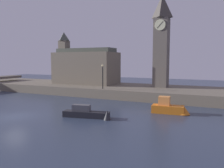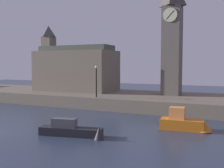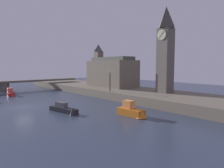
{
  "view_description": "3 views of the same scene",
  "coord_description": "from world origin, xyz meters",
  "px_view_note": "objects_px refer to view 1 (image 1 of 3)",
  "views": [
    {
      "loc": [
        19.68,
        -17.32,
        5.92
      ],
      "look_at": [
        4.49,
        14.84,
        2.35
      ],
      "focal_mm": 36.98,
      "sensor_mm": 36.0,
      "label": 1
    },
    {
      "loc": [
        18.82,
        -14.38,
        5.47
      ],
      "look_at": [
        5.09,
        14.64,
        3.2
      ],
      "focal_mm": 43.94,
      "sensor_mm": 36.0,
      "label": 2
    },
    {
      "loc": [
        32.31,
        -9.74,
        6.35
      ],
      "look_at": [
        2.57,
        15.63,
        2.83
      ],
      "focal_mm": 32.69,
      "sensor_mm": 36.0,
      "label": 3
    }
  ],
  "objects_px": {
    "parliament_hall": "(85,66)",
    "boat_patrol_orange": "(171,108)",
    "clock_tower": "(162,40)",
    "boat_barge_dark": "(89,114)",
    "streetlamp": "(103,74)"
  },
  "relations": [
    {
      "from": "parliament_hall",
      "to": "boat_barge_dark",
      "type": "distance_m",
      "value": 22.33
    },
    {
      "from": "streetlamp",
      "to": "boat_barge_dark",
      "type": "xyz_separation_m",
      "value": [
        4.63,
        -11.86,
        -3.47
      ]
    },
    {
      "from": "clock_tower",
      "to": "boat_patrol_orange",
      "type": "relative_size",
      "value": 3.52
    },
    {
      "from": "streetlamp",
      "to": "boat_patrol_orange",
      "type": "bearing_deg",
      "value": -27.51
    },
    {
      "from": "streetlamp",
      "to": "parliament_hall",
      "type": "bearing_deg",
      "value": 138.67
    },
    {
      "from": "boat_patrol_orange",
      "to": "boat_barge_dark",
      "type": "distance_m",
      "value": 9.21
    },
    {
      "from": "boat_patrol_orange",
      "to": "boat_barge_dark",
      "type": "xyz_separation_m",
      "value": [
        -7.24,
        -5.68,
        -0.17
      ]
    },
    {
      "from": "clock_tower",
      "to": "boat_barge_dark",
      "type": "bearing_deg",
      "value": -99.45
    },
    {
      "from": "parliament_hall",
      "to": "boat_patrol_orange",
      "type": "xyz_separation_m",
      "value": [
        19.21,
        -12.64,
        -4.26
      ]
    },
    {
      "from": "boat_barge_dark",
      "to": "parliament_hall",
      "type": "bearing_deg",
      "value": 123.16
    },
    {
      "from": "clock_tower",
      "to": "boat_barge_dark",
      "type": "relative_size",
      "value": 2.75
    },
    {
      "from": "parliament_hall",
      "to": "boat_patrol_orange",
      "type": "relative_size",
      "value": 2.81
    },
    {
      "from": "parliament_hall",
      "to": "boat_barge_dark",
      "type": "bearing_deg",
      "value": -56.84
    },
    {
      "from": "boat_patrol_orange",
      "to": "parliament_hall",
      "type": "bearing_deg",
      "value": 146.66
    },
    {
      "from": "parliament_hall",
      "to": "boat_barge_dark",
      "type": "relative_size",
      "value": 2.19
    }
  ]
}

